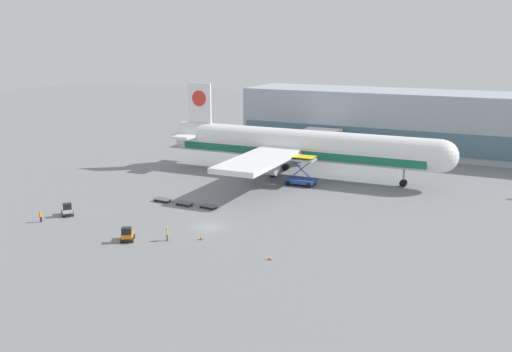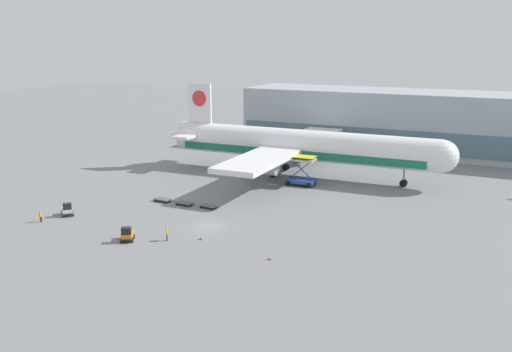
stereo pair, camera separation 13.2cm
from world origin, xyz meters
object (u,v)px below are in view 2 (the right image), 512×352
scissor_lift_loader (301,174)px  baggage_tug_foreground (67,210)px  baggage_tug_mid (127,234)px  ground_crew_far (41,215)px  airplane_main (296,146)px  traffic_cone_near (270,257)px  baggage_dolly_lead (163,199)px  traffic_cone_far (201,237)px  baggage_dolly_second (185,203)px  ground_crew_near (167,233)px  baggage_dolly_third (209,206)px

scissor_lift_loader → baggage_tug_foreground: (-25.01, -32.04, -1.16)m
baggage_tug_mid → ground_crew_far: 16.25m
airplane_main → baggage_tug_mid: 44.34m
baggage_tug_mid → traffic_cone_near: size_ratio=4.81×
airplane_main → baggage_dolly_lead: bearing=-116.7°
baggage_dolly_lead → traffic_cone_far: traffic_cone_far is taller
airplane_main → baggage_dolly_second: bearing=-108.4°
baggage_tug_foreground → ground_crew_near: bearing=35.4°
baggage_tug_mid → traffic_cone_far: bearing=87.9°
baggage_dolly_lead → baggage_dolly_second: size_ratio=1.00×
baggage_tug_foreground → baggage_dolly_lead: 15.03m
ground_crew_near → ground_crew_far: 20.90m
baggage_dolly_second → baggage_dolly_third: 4.24m
scissor_lift_loader → baggage_dolly_lead: (-16.42, -19.71, -1.64)m
ground_crew_near → traffic_cone_near: ground_crew_near is taller
scissor_lift_loader → traffic_cone_far: size_ratio=7.23×
ground_crew_far → traffic_cone_near: bearing=-84.1°
baggage_tug_foreground → traffic_cone_near: baggage_tug_foreground is taller
scissor_lift_loader → baggage_tug_mid: scissor_lift_loader is taller
scissor_lift_loader → traffic_cone_near: bearing=-75.5°
baggage_tug_mid → ground_crew_near: 5.19m
airplane_main → scissor_lift_loader: bearing=-61.7°
scissor_lift_loader → baggage_tug_mid: (-10.03, -37.09, -1.16)m
baggage_dolly_lead → ground_crew_near: size_ratio=2.05×
baggage_dolly_second → ground_crew_far: size_ratio=2.25×
baggage_dolly_second → traffic_cone_far: bearing=-44.5°
baggage_dolly_lead → traffic_cone_far: size_ratio=5.11×
baggage_dolly_third → ground_crew_far: size_ratio=2.25×
airplane_main → baggage_dolly_lead: airplane_main is taller
scissor_lift_loader → baggage_tug_foreground: scissor_lift_loader is taller
baggage_dolly_second → ground_crew_near: bearing=-60.1°
ground_crew_near → airplane_main: bearing=146.3°
baggage_dolly_third → baggage_tug_foreground: bearing=-138.7°
baggage_tug_mid → baggage_dolly_second: bearing=156.4°
airplane_main → ground_crew_near: airplane_main is taller
airplane_main → ground_crew_near: size_ratio=31.73×
baggage_tug_mid → ground_crew_far: baggage_tug_mid is taller
scissor_lift_loader → baggage_dolly_third: bearing=-112.2°
airplane_main → baggage_dolly_lead: (-12.83, -26.21, -5.45)m
baggage_dolly_second → traffic_cone_far: traffic_cone_far is taller
ground_crew_near → baggage_dolly_second: bearing=173.1°
traffic_cone_far → ground_crew_far: bearing=-171.9°
baggage_tug_foreground → traffic_cone_far: size_ratio=3.74×
baggage_tug_foreground → traffic_cone_near: bearing=38.3°
baggage_tug_mid → airplane_main: bearing=141.2°
ground_crew_far → baggage_dolly_second: bearing=-37.2°
airplane_main → ground_crew_near: (-1.81, -41.26, -4.75)m
baggage_dolly_lead → ground_crew_far: ground_crew_far is taller
baggage_dolly_lead → ground_crew_far: (-9.83, -16.33, 0.59)m
baggage_dolly_lead → baggage_dolly_second: same height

